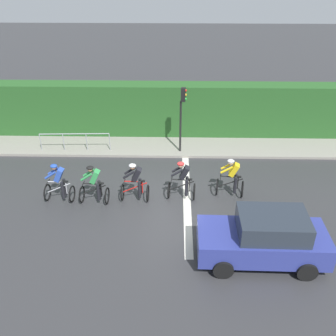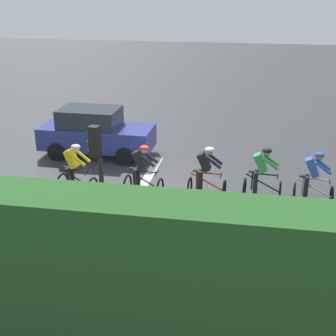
% 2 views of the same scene
% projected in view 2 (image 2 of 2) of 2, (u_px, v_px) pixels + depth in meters
% --- Properties ---
extents(ground_plane, '(80.00, 80.00, 0.00)m').
position_uv_depth(ground_plane, '(159.00, 199.00, 14.01)').
color(ground_plane, '#333335').
extents(sidewalk_kerb, '(2.80, 25.36, 0.12)m').
position_uv_depth(sidewalk_kerb, '(211.00, 305.00, 9.28)').
color(sidewalk_kerb, gray).
rests_on(sidewalk_kerb, ground).
extents(stone_wall_low, '(0.44, 25.36, 0.66)m').
position_uv_depth(stone_wall_low, '(207.00, 324.00, 8.36)').
color(stone_wall_low, tan).
rests_on(stone_wall_low, ground).
extents(hedge_wall, '(1.10, 25.36, 2.82)m').
position_uv_depth(hedge_wall, '(207.00, 283.00, 7.69)').
color(hedge_wall, '#265623').
rests_on(hedge_wall, ground).
extents(road_marking_stop_line, '(7.00, 0.30, 0.01)m').
position_uv_depth(road_marking_stop_line, '(137.00, 197.00, 14.11)').
color(road_marking_stop_line, silver).
rests_on(road_marking_stop_line, ground).
extents(cyclist_lead, '(0.76, 1.13, 1.66)m').
position_uv_depth(cyclist_lead, '(313.00, 181.00, 13.22)').
color(cyclist_lead, black).
rests_on(cyclist_lead, ground).
extents(cyclist_second, '(0.76, 1.13, 1.66)m').
position_uv_depth(cyclist_second, '(262.00, 176.00, 13.55)').
color(cyclist_second, black).
rests_on(cyclist_second, ground).
extents(cyclist_mid, '(0.73, 1.11, 1.66)m').
position_uv_depth(cyclist_mid, '(206.00, 175.00, 13.62)').
color(cyclist_mid, black).
rests_on(cyclist_mid, ground).
extents(cyclist_fourth, '(0.79, 1.15, 1.66)m').
position_uv_depth(cyclist_fourth, '(142.00, 173.00, 13.77)').
color(cyclist_fourth, black).
rests_on(cyclist_fourth, ground).
extents(cyclist_trailing, '(0.84, 1.17, 1.66)m').
position_uv_depth(cyclist_trailing, '(75.00, 172.00, 13.86)').
color(cyclist_trailing, black).
rests_on(cyclist_trailing, ground).
extents(car_navy, '(1.94, 4.13, 1.76)m').
position_uv_depth(car_navy, '(95.00, 132.00, 17.30)').
color(car_navy, navy).
rests_on(car_navy, ground).
extents(traffic_light_near_crossing, '(0.23, 0.31, 3.34)m').
position_uv_depth(traffic_light_near_crossing, '(99.00, 178.00, 9.71)').
color(traffic_light_near_crossing, black).
rests_on(traffic_light_near_crossing, ground).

